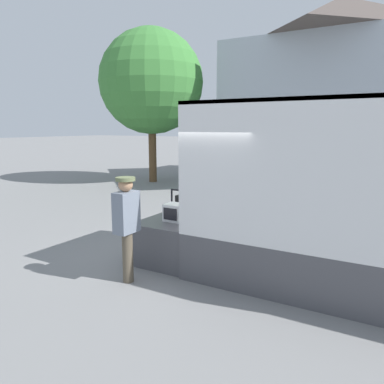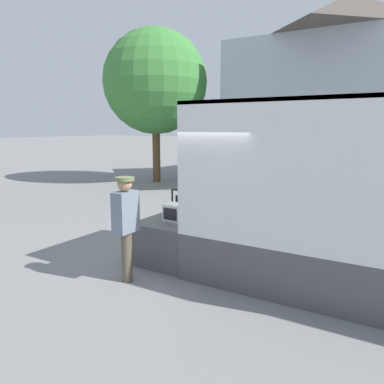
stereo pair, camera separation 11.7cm
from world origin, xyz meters
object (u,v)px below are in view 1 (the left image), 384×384
at_px(microwave, 177,213).
at_px(street_tree, 151,82).
at_px(portable_generator, 193,204).
at_px(worker_person, 127,218).

bearing_deg(microwave, street_tree, 128.63).
xyz_separation_m(portable_generator, street_tree, (-6.71, 7.75, 3.59)).
relative_size(worker_person, street_tree, 0.26).
bearing_deg(street_tree, microwave, -51.37).
bearing_deg(microwave, worker_person, -99.63).
bearing_deg(worker_person, microwave, 80.37).
height_order(portable_generator, worker_person, worker_person).
xyz_separation_m(microwave, street_tree, (-6.78, 8.49, 3.62)).
relative_size(microwave, portable_generator, 0.62).
relative_size(portable_generator, worker_person, 0.42).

